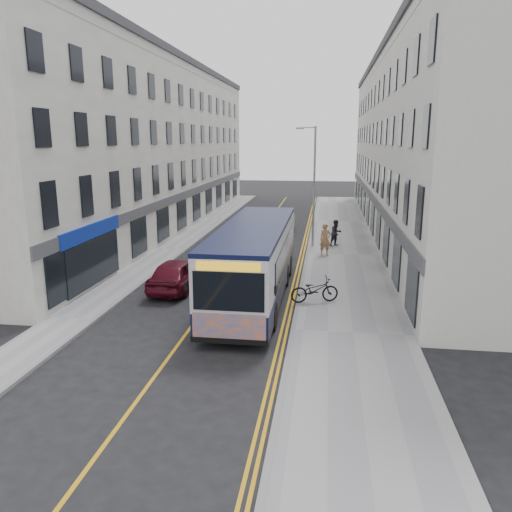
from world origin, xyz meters
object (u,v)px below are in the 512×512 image
(pedestrian_far, at_px, (336,233))
(bicycle, at_px, (315,290))
(city_bus, at_px, (254,259))
(car_maroon, at_px, (177,274))
(pedestrian_near, at_px, (325,240))
(streetlamp, at_px, (313,183))
(car_white, at_px, (284,223))

(pedestrian_far, bearing_deg, bicycle, -133.83)
(city_bus, distance_m, car_maroon, 4.25)
(bicycle, distance_m, pedestrian_near, 9.37)
(pedestrian_far, bearing_deg, streetlamp, 157.52)
(streetlamp, bearing_deg, pedestrian_far, 16.25)
(streetlamp, relative_size, pedestrian_near, 4.04)
(city_bus, relative_size, car_maroon, 2.61)
(streetlamp, height_order, bicycle, streetlamp)
(streetlamp, height_order, pedestrian_near, streetlamp)
(pedestrian_near, bearing_deg, streetlamp, 91.78)
(pedestrian_far, height_order, car_maroon, pedestrian_far)
(pedestrian_near, distance_m, pedestrian_far, 3.02)
(bicycle, distance_m, pedestrian_far, 12.34)
(streetlamp, distance_m, city_bus, 11.94)
(bicycle, distance_m, car_white, 17.93)
(city_bus, relative_size, pedestrian_near, 6.04)
(car_maroon, bearing_deg, city_bus, 167.14)
(pedestrian_far, bearing_deg, city_bus, -146.56)
(pedestrian_near, relative_size, car_white, 0.48)
(pedestrian_near, bearing_deg, car_white, 92.73)
(streetlamp, height_order, car_maroon, streetlamp)
(streetlamp, bearing_deg, car_white, 111.96)
(city_bus, xyz_separation_m, car_maroon, (-3.96, 1.08, -1.12))
(streetlamp, height_order, city_bus, streetlamp)
(pedestrian_far, xyz_separation_m, car_white, (-4.00, 5.40, -0.33))
(pedestrian_near, bearing_deg, bicycle, -111.22)
(bicycle, bearing_deg, car_maroon, 60.23)
(pedestrian_far, bearing_deg, pedestrian_near, -142.31)
(pedestrian_near, bearing_deg, city_bus, -128.01)
(streetlamp, distance_m, car_maroon, 12.61)
(streetlamp, xyz_separation_m, pedestrian_far, (1.63, 0.48, -3.38))
(pedestrian_near, distance_m, car_maroon, 10.65)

